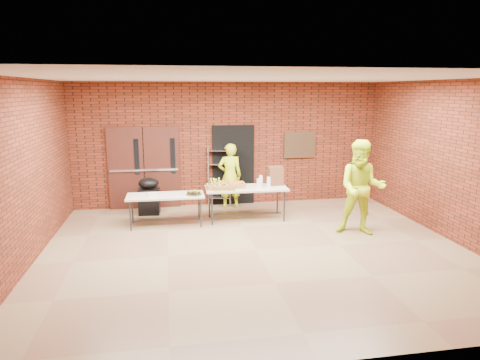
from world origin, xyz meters
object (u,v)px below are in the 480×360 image
(table_left, at_px, (166,198))
(covered_grill, at_px, (149,196))
(volunteer_man, at_px, (362,188))
(coffee_dispenser, at_px, (275,176))
(wire_rack, at_px, (219,176))
(volunteer_woman, at_px, (230,176))
(table_right, at_px, (246,190))

(table_left, bearing_deg, covered_grill, 112.62)
(volunteer_man, bearing_deg, coffee_dispenser, 157.24)
(wire_rack, relative_size, covered_grill, 1.77)
(volunteer_woman, bearing_deg, table_left, 36.75)
(covered_grill, bearing_deg, table_right, -16.97)
(wire_rack, relative_size, table_left, 0.93)
(coffee_dispenser, bearing_deg, covered_grill, 166.73)
(volunteer_woman, bearing_deg, volunteer_man, 133.28)
(volunteer_woman, xyz_separation_m, volunteer_man, (2.40, -2.51, 0.16))
(covered_grill, bearing_deg, volunteer_man, -23.36)
(wire_rack, xyz_separation_m, volunteer_woman, (0.25, -0.22, 0.04))
(covered_grill, distance_m, volunteer_woman, 2.09)
(coffee_dispenser, relative_size, covered_grill, 0.49)
(wire_rack, height_order, covered_grill, wire_rack)
(wire_rack, distance_m, volunteer_woman, 0.34)
(table_left, relative_size, coffee_dispenser, 3.87)
(wire_rack, relative_size, volunteer_man, 0.80)
(volunteer_woman, distance_m, volunteer_man, 3.48)
(wire_rack, xyz_separation_m, volunteer_man, (2.65, -2.73, 0.20))
(covered_grill, bearing_deg, coffee_dispenser, -9.51)
(coffee_dispenser, bearing_deg, wire_rack, 135.88)
(coffee_dispenser, distance_m, volunteer_man, 2.13)
(table_left, bearing_deg, coffee_dispenser, 6.91)
(table_left, height_order, covered_grill, covered_grill)
(volunteer_man, bearing_deg, table_right, 171.47)
(wire_rack, relative_size, coffee_dispenser, 3.62)
(coffee_dispenser, height_order, covered_grill, coffee_dispenser)
(table_left, height_order, coffee_dispenser, coffee_dispenser)
(table_right, bearing_deg, coffee_dispenser, 13.25)
(coffee_dispenser, distance_m, covered_grill, 3.12)
(table_left, distance_m, table_right, 1.86)
(wire_rack, bearing_deg, table_right, -59.73)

